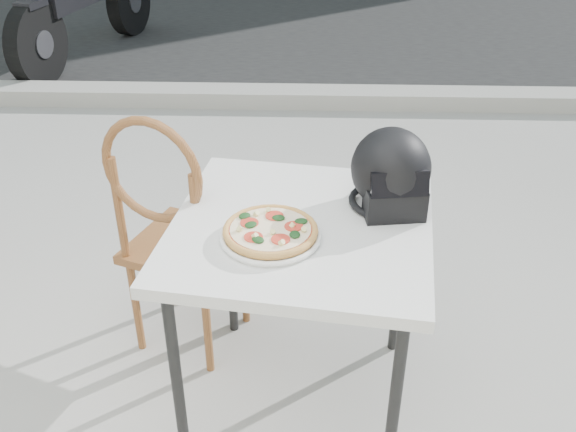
{
  "coord_description": "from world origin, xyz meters",
  "views": [
    {
      "loc": [
        0.55,
        -1.59,
        1.8
      ],
      "look_at": [
        0.5,
        0.04,
        0.81
      ],
      "focal_mm": 40.0,
      "sensor_mm": 36.0,
      "label": 1
    }
  ],
  "objects_px": {
    "helmet": "(391,174)",
    "cafe_chair_main": "(174,225)",
    "plate": "(271,236)",
    "motorcycle": "(86,3)",
    "cafe_table_main": "(301,242)",
    "pizza": "(270,230)"
  },
  "relations": [
    {
      "from": "pizza",
      "to": "motorcycle",
      "type": "height_order",
      "value": "motorcycle"
    },
    {
      "from": "plate",
      "to": "pizza",
      "type": "xyz_separation_m",
      "value": [
        0.0,
        0.0,
        0.02
      ]
    },
    {
      "from": "plate",
      "to": "motorcycle",
      "type": "bearing_deg",
      "value": 114.34
    },
    {
      "from": "cafe_table_main",
      "to": "motorcycle",
      "type": "relative_size",
      "value": 0.42
    },
    {
      "from": "motorcycle",
      "to": "helmet",
      "type": "bearing_deg",
      "value": -46.42
    },
    {
      "from": "helmet",
      "to": "cafe_table_main",
      "type": "bearing_deg",
      "value": -164.62
    },
    {
      "from": "helmet",
      "to": "cafe_chair_main",
      "type": "bearing_deg",
      "value": 160.93
    },
    {
      "from": "cafe_table_main",
      "to": "helmet",
      "type": "distance_m",
      "value": 0.35
    },
    {
      "from": "cafe_table_main",
      "to": "cafe_chair_main",
      "type": "relative_size",
      "value": 0.87
    },
    {
      "from": "cafe_table_main",
      "to": "motorcycle",
      "type": "distance_m",
      "value": 4.51
    },
    {
      "from": "helmet",
      "to": "motorcycle",
      "type": "xyz_separation_m",
      "value": [
        -2.24,
        3.93,
        -0.39
      ]
    },
    {
      "from": "helmet",
      "to": "cafe_chair_main",
      "type": "relative_size",
      "value": 0.29
    },
    {
      "from": "pizza",
      "to": "motorcycle",
      "type": "relative_size",
      "value": 0.14
    },
    {
      "from": "cafe_table_main",
      "to": "cafe_chair_main",
      "type": "height_order",
      "value": "cafe_chair_main"
    },
    {
      "from": "cafe_table_main",
      "to": "plate",
      "type": "xyz_separation_m",
      "value": [
        -0.09,
        -0.09,
        0.08
      ]
    },
    {
      "from": "cafe_table_main",
      "to": "cafe_chair_main",
      "type": "distance_m",
      "value": 0.55
    },
    {
      "from": "cafe_chair_main",
      "to": "motorcycle",
      "type": "bearing_deg",
      "value": -47.25
    },
    {
      "from": "cafe_table_main",
      "to": "motorcycle",
      "type": "bearing_deg",
      "value": 115.85
    },
    {
      "from": "pizza",
      "to": "motorcycle",
      "type": "xyz_separation_m",
      "value": [
        -1.87,
        4.14,
        -0.31
      ]
    },
    {
      "from": "plate",
      "to": "pizza",
      "type": "bearing_deg",
      "value": 71.65
    },
    {
      "from": "cafe_chair_main",
      "to": "plate",
      "type": "bearing_deg",
      "value": 157.41
    },
    {
      "from": "cafe_chair_main",
      "to": "pizza",
      "type": "bearing_deg",
      "value": 157.44
    }
  ]
}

